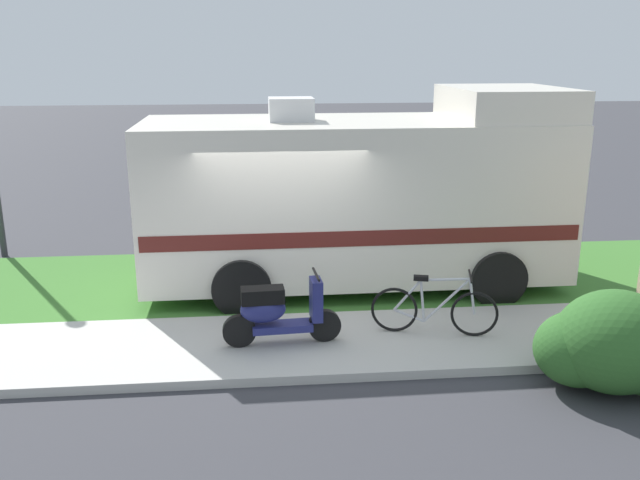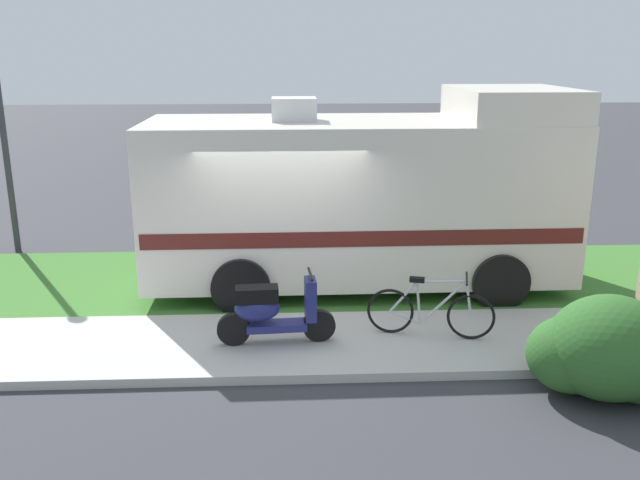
{
  "view_description": "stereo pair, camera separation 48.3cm",
  "coord_description": "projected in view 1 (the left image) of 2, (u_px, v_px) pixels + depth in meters",
  "views": [
    {
      "loc": [
        -0.39,
        -9.55,
        3.93
      ],
      "look_at": [
        0.58,
        0.3,
        1.1
      ],
      "focal_mm": 37.95,
      "sensor_mm": 36.0,
      "label": 1
    },
    {
      "loc": [
        0.09,
        -9.59,
        3.93
      ],
      "look_at": [
        0.58,
        0.3,
        1.1
      ],
      "focal_mm": 37.95,
      "sensor_mm": 36.0,
      "label": 2
    }
  ],
  "objects": [
    {
      "name": "bush_by_porch",
      "position": [
        612.0,
        346.0,
        7.87
      ],
      "size": [
        1.71,
        1.28,
        1.21
      ],
      "color": "#2D6026",
      "rests_on": "ground"
    },
    {
      "name": "motorhome_rv",
      "position": [
        361.0,
        195.0,
        11.17
      ],
      "size": [
        6.83,
        2.65,
        3.31
      ],
      "color": "silver",
      "rests_on": "ground"
    },
    {
      "name": "bicycle",
      "position": [
        434.0,
        309.0,
        9.23
      ],
      "size": [
        1.69,
        0.59,
        0.88
      ],
      "color": "black",
      "rests_on": "ground"
    },
    {
      "name": "pickup_truck_near",
      "position": [
        319.0,
        176.0,
        16.05
      ],
      "size": [
        5.39,
        2.4,
        1.83
      ],
      "color": "silver",
      "rests_on": "ground"
    },
    {
      "name": "scooter",
      "position": [
        277.0,
        312.0,
        8.89
      ],
      "size": [
        1.58,
        0.5,
        0.97
      ],
      "color": "black",
      "rests_on": "ground"
    },
    {
      "name": "ground_plane",
      "position": [
        284.0,
        316.0,
        10.26
      ],
      "size": [
        80.0,
        80.0,
        0.0
      ],
      "primitive_type": "plane",
      "color": "#38383D"
    },
    {
      "name": "sidewalk",
      "position": [
        288.0,
        346.0,
        9.09
      ],
      "size": [
        24.0,
        2.0,
        0.12
      ],
      "color": "beige",
      "rests_on": "ground"
    },
    {
      "name": "grass_strip",
      "position": [
        280.0,
        281.0,
        11.68
      ],
      "size": [
        24.0,
        3.4,
        0.08
      ],
      "color": "#3D752D",
      "rests_on": "ground"
    }
  ]
}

